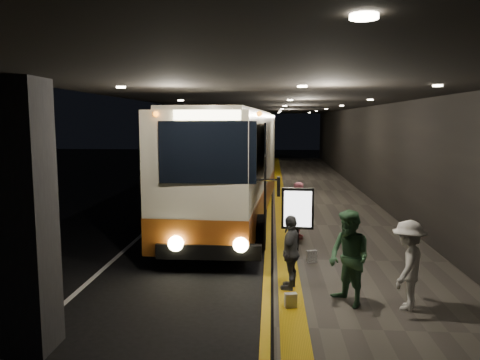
{
  "coord_description": "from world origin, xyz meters",
  "views": [
    {
      "loc": [
        2.44,
        -15.05,
        3.74
      ],
      "look_at": [
        1.35,
        0.88,
        1.7
      ],
      "focal_mm": 35.0,
      "sensor_mm": 36.0,
      "label": 1
    }
  ],
  "objects_px": {
    "coach_main": "(231,170)",
    "bag_polka": "(311,256)",
    "coach_second": "(247,148)",
    "bag_plain": "(291,300)",
    "passenger_boarding": "(300,210)",
    "info_sign": "(298,210)",
    "stanchion_post": "(291,230)",
    "coach_third": "(256,139)",
    "passenger_waiting_white": "(408,265)",
    "passenger_waiting_green": "(349,258)",
    "passenger_waiting_grey": "(291,252)"
  },
  "relations": [
    {
      "from": "info_sign",
      "to": "stanchion_post",
      "type": "bearing_deg",
      "value": 116.66
    },
    {
      "from": "passenger_waiting_grey",
      "to": "stanchion_post",
      "type": "height_order",
      "value": "passenger_waiting_grey"
    },
    {
      "from": "passenger_waiting_green",
      "to": "info_sign",
      "type": "distance_m",
      "value": 3.51
    },
    {
      "from": "passenger_waiting_grey",
      "to": "stanchion_post",
      "type": "xyz_separation_m",
      "value": [
        0.14,
        2.92,
        -0.2
      ]
    },
    {
      "from": "passenger_waiting_white",
      "to": "bag_plain",
      "type": "relative_size",
      "value": 5.97
    },
    {
      "from": "coach_second",
      "to": "bag_plain",
      "type": "bearing_deg",
      "value": -87.98
    },
    {
      "from": "passenger_waiting_green",
      "to": "passenger_waiting_grey",
      "type": "bearing_deg",
      "value": -157.72
    },
    {
      "from": "stanchion_post",
      "to": "bag_plain",
      "type": "bearing_deg",
      "value": -92.44
    },
    {
      "from": "passenger_waiting_green",
      "to": "coach_main",
      "type": "bearing_deg",
      "value": 168.77
    },
    {
      "from": "passenger_waiting_white",
      "to": "bag_polka",
      "type": "height_order",
      "value": "passenger_waiting_white"
    },
    {
      "from": "coach_second",
      "to": "passenger_waiting_white",
      "type": "bearing_deg",
      "value": -82.46
    },
    {
      "from": "coach_third",
      "to": "passenger_waiting_green",
      "type": "distance_m",
      "value": 39.13
    },
    {
      "from": "coach_main",
      "to": "bag_plain",
      "type": "height_order",
      "value": "coach_main"
    },
    {
      "from": "passenger_waiting_green",
      "to": "stanchion_post",
      "type": "height_order",
      "value": "passenger_waiting_green"
    },
    {
      "from": "passenger_waiting_grey",
      "to": "coach_main",
      "type": "bearing_deg",
      "value": -150.45
    },
    {
      "from": "passenger_waiting_grey",
      "to": "bag_polka",
      "type": "xyz_separation_m",
      "value": [
        0.61,
        1.89,
        -0.65
      ]
    },
    {
      "from": "coach_third",
      "to": "stanchion_post",
      "type": "distance_m",
      "value": 35.35
    },
    {
      "from": "passenger_waiting_white",
      "to": "stanchion_post",
      "type": "bearing_deg",
      "value": -123.49
    },
    {
      "from": "coach_third",
      "to": "bag_plain",
      "type": "height_order",
      "value": "coach_third"
    },
    {
      "from": "coach_second",
      "to": "passenger_waiting_grey",
      "type": "bearing_deg",
      "value": -87.64
    },
    {
      "from": "bag_plain",
      "to": "stanchion_post",
      "type": "distance_m",
      "value": 3.99
    },
    {
      "from": "passenger_waiting_grey",
      "to": "stanchion_post",
      "type": "relative_size",
      "value": 1.33
    },
    {
      "from": "passenger_boarding",
      "to": "passenger_waiting_green",
      "type": "xyz_separation_m",
      "value": [
        0.64,
        -5.25,
        0.08
      ]
    },
    {
      "from": "passenger_boarding",
      "to": "bag_plain",
      "type": "bearing_deg",
      "value": 179.91
    },
    {
      "from": "coach_main",
      "to": "passenger_boarding",
      "type": "height_order",
      "value": "coach_main"
    },
    {
      "from": "coach_third",
      "to": "stanchion_post",
      "type": "xyz_separation_m",
      "value": [
        2.14,
        -35.27,
        -1.06
      ]
    },
    {
      "from": "bag_plain",
      "to": "stanchion_post",
      "type": "relative_size",
      "value": 0.24
    },
    {
      "from": "coach_third",
      "to": "bag_polka",
      "type": "bearing_deg",
      "value": -82.36
    },
    {
      "from": "coach_second",
      "to": "passenger_boarding",
      "type": "xyz_separation_m",
      "value": [
        2.56,
        -17.33,
        -0.87
      ]
    },
    {
      "from": "passenger_waiting_white",
      "to": "bag_plain",
      "type": "xyz_separation_m",
      "value": [
        -2.22,
        -0.13,
        -0.72
      ]
    },
    {
      "from": "coach_second",
      "to": "passenger_waiting_white",
      "type": "height_order",
      "value": "coach_second"
    },
    {
      "from": "coach_second",
      "to": "info_sign",
      "type": "height_order",
      "value": "coach_second"
    },
    {
      "from": "info_sign",
      "to": "passenger_waiting_white",
      "type": "bearing_deg",
      "value": -58.84
    },
    {
      "from": "coach_main",
      "to": "info_sign",
      "type": "distance_m",
      "value": 5.36
    },
    {
      "from": "coach_main",
      "to": "bag_polka",
      "type": "relative_size",
      "value": 40.71
    },
    {
      "from": "coach_third",
      "to": "passenger_waiting_white",
      "type": "height_order",
      "value": "coach_third"
    },
    {
      "from": "coach_second",
      "to": "bag_plain",
      "type": "relative_size",
      "value": 43.77
    },
    {
      "from": "coach_main",
      "to": "passenger_waiting_grey",
      "type": "distance_m",
      "value": 7.77
    },
    {
      "from": "bag_plain",
      "to": "info_sign",
      "type": "relative_size",
      "value": 0.16
    },
    {
      "from": "passenger_waiting_green",
      "to": "passenger_waiting_grey",
      "type": "height_order",
      "value": "passenger_waiting_green"
    },
    {
      "from": "passenger_boarding",
      "to": "passenger_waiting_white",
      "type": "distance_m",
      "value": 5.63
    },
    {
      "from": "passenger_boarding",
      "to": "stanchion_post",
      "type": "bearing_deg",
      "value": 173.24
    },
    {
      "from": "coach_second",
      "to": "info_sign",
      "type": "xyz_separation_m",
      "value": [
        2.38,
        -19.18,
        -0.51
      ]
    },
    {
      "from": "coach_second",
      "to": "stanchion_post",
      "type": "bearing_deg",
      "value": -86.39
    },
    {
      "from": "coach_third",
      "to": "stanchion_post",
      "type": "relative_size",
      "value": 10.05
    },
    {
      "from": "passenger_boarding",
      "to": "info_sign",
      "type": "relative_size",
      "value": 0.95
    },
    {
      "from": "coach_second",
      "to": "passenger_waiting_white",
      "type": "relative_size",
      "value": 7.33
    },
    {
      "from": "passenger_waiting_green",
      "to": "bag_plain",
      "type": "distance_m",
      "value": 1.4
    },
    {
      "from": "bag_polka",
      "to": "stanchion_post",
      "type": "relative_size",
      "value": 0.26
    },
    {
      "from": "passenger_waiting_green",
      "to": "bag_plain",
      "type": "height_order",
      "value": "passenger_waiting_green"
    }
  ]
}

